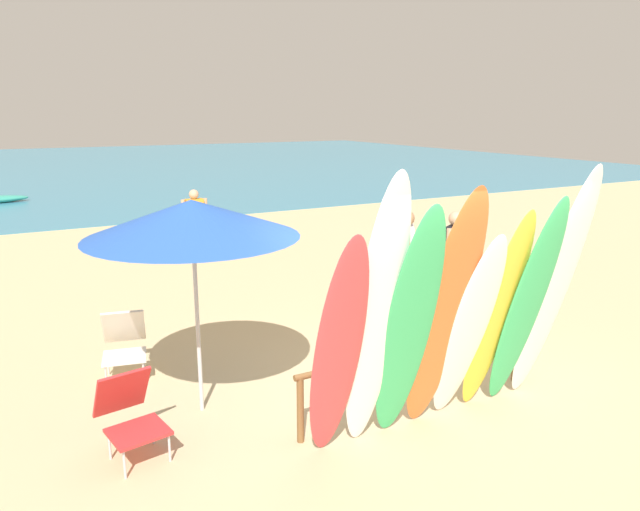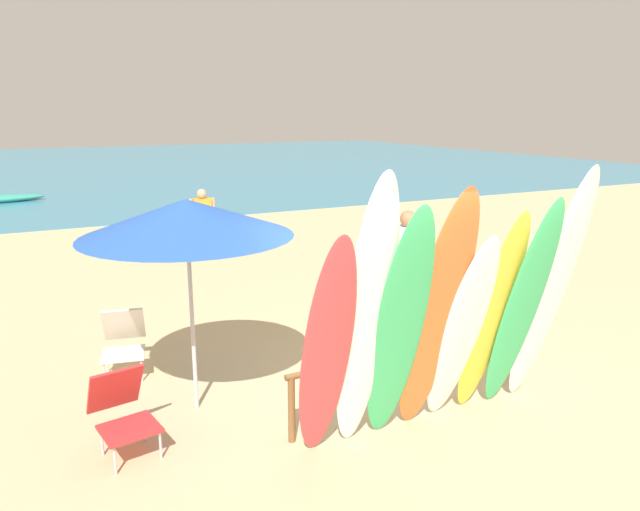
% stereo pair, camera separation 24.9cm
% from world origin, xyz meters
% --- Properties ---
extents(ground, '(60.00, 60.00, 0.00)m').
position_xyz_m(ground, '(0.00, 14.00, 0.00)').
color(ground, tan).
extents(ocean_water, '(60.00, 40.00, 0.02)m').
position_xyz_m(ocean_water, '(0.00, 32.57, 0.01)').
color(ocean_water, teal).
rests_on(ocean_water, ground).
extents(surfboard_rack, '(2.99, 0.07, 0.72)m').
position_xyz_m(surfboard_rack, '(0.00, 0.00, 0.56)').
color(surfboard_rack, brown).
rests_on(surfboard_rack, ground).
extents(surfboard_red_0, '(0.49, 0.74, 2.24)m').
position_xyz_m(surfboard_red_0, '(-1.32, -0.53, 1.12)').
color(surfboard_red_0, '#D13D42').
rests_on(surfboard_red_0, ground).
extents(surfboard_white_1, '(0.52, 0.80, 2.72)m').
position_xyz_m(surfboard_white_1, '(-0.95, -0.55, 1.36)').
color(surfboard_white_1, white).
rests_on(surfboard_white_1, ground).
extents(surfboard_green_2, '(0.58, 0.85, 2.44)m').
position_xyz_m(surfboard_green_2, '(-0.60, -0.57, 1.22)').
color(surfboard_green_2, '#38B266').
rests_on(surfboard_green_2, ground).
extents(surfboard_orange_3, '(0.58, 0.83, 2.56)m').
position_xyz_m(surfboard_orange_3, '(-0.19, -0.57, 1.28)').
color(surfboard_orange_3, orange).
rests_on(surfboard_orange_3, ground).
extents(surfboard_white_4, '(0.56, 0.77, 2.08)m').
position_xyz_m(surfboard_white_4, '(0.18, -0.50, 1.04)').
color(surfboard_white_4, white).
rests_on(surfboard_white_4, ground).
extents(surfboard_yellow_5, '(0.56, 0.75, 2.27)m').
position_xyz_m(surfboard_yellow_5, '(0.58, -0.48, 1.14)').
color(surfboard_yellow_5, yellow).
rests_on(surfboard_yellow_5, ground).
extents(surfboard_green_6, '(0.48, 0.79, 2.40)m').
position_xyz_m(surfboard_green_6, '(0.90, -0.56, 1.20)').
color(surfboard_green_6, '#38B266').
rests_on(surfboard_green_6, ground).
extents(surfboard_white_7, '(0.62, 0.83, 2.67)m').
position_xyz_m(surfboard_white_7, '(1.29, -0.56, 1.34)').
color(surfboard_white_7, white).
rests_on(surfboard_white_7, ground).
extents(beachgoer_by_water, '(0.57, 0.24, 1.51)m').
position_xyz_m(beachgoer_by_water, '(-0.15, 7.78, 0.87)').
color(beachgoer_by_water, tan).
rests_on(beachgoer_by_water, ground).
extents(beachgoer_midbeach, '(0.55, 0.40, 1.66)m').
position_xyz_m(beachgoer_midbeach, '(2.33, 2.20, 0.96)').
color(beachgoer_midbeach, tan).
rests_on(beachgoer_midbeach, ground).
extents(beachgoer_near_rack, '(0.45, 0.56, 1.75)m').
position_xyz_m(beachgoer_near_rack, '(1.42, 2.24, 1.01)').
color(beachgoer_near_rack, '#9E704C').
rests_on(beachgoer_near_rack, ground).
extents(beach_chair_red, '(0.64, 0.84, 0.79)m').
position_xyz_m(beach_chair_red, '(-2.64, 2.42, 0.42)').
color(beach_chair_red, '#B7B7BC').
rests_on(beach_chair_red, ground).
extents(beach_chair_blue, '(0.62, 0.81, 0.80)m').
position_xyz_m(beach_chair_blue, '(-2.92, 0.60, 0.42)').
color(beach_chair_blue, '#B7B7BC').
rests_on(beach_chair_blue, ground).
extents(beach_umbrella, '(2.17, 2.17, 2.30)m').
position_xyz_m(beach_umbrella, '(-2.10, 1.07, 2.11)').
color(beach_umbrella, silver).
rests_on(beach_umbrella, ground).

